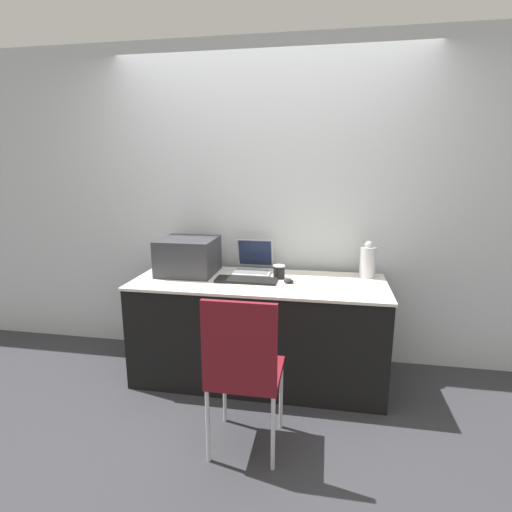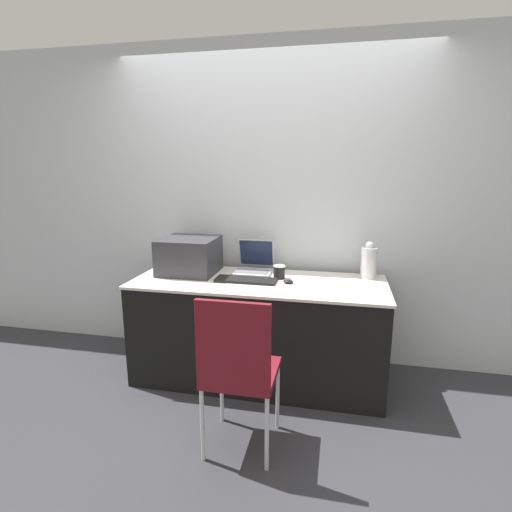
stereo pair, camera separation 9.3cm
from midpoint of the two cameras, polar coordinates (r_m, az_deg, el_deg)
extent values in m
plane|color=#333338|center=(3.00, -0.15, -20.05)|extent=(14.00, 14.00, 0.00)
cube|color=silver|center=(3.33, 2.79, 7.15)|extent=(8.00, 0.05, 2.60)
cube|color=black|center=(3.12, 1.23, -10.67)|extent=(1.86, 0.70, 0.77)
cube|color=silver|center=(2.99, 1.26, -3.73)|extent=(1.88, 0.72, 0.02)
cube|color=#333338|center=(3.21, -8.68, 0.07)|extent=(0.43, 0.42, 0.28)
cube|color=black|center=(3.15, -9.01, 1.96)|extent=(0.35, 0.32, 0.05)
cube|color=#B7B7BC|center=(3.18, 0.32, -2.34)|extent=(0.30, 0.24, 0.02)
cube|color=slate|center=(3.16, 0.28, -2.21)|extent=(0.27, 0.13, 0.00)
cube|color=#B7B7BC|center=(3.30, 0.87, 0.43)|extent=(0.30, 0.07, 0.23)
cube|color=#192342|center=(3.29, 0.84, 0.44)|extent=(0.27, 0.06, 0.21)
cube|color=black|center=(2.96, -0.55, -3.45)|extent=(0.45, 0.16, 0.02)
cylinder|color=black|center=(3.04, 4.21, -2.36)|extent=(0.09, 0.09, 0.09)
cylinder|color=white|center=(3.03, 4.23, -1.43)|extent=(0.09, 0.09, 0.01)
ellipsoid|color=black|center=(2.93, 5.57, -3.66)|extent=(0.07, 0.06, 0.03)
cylinder|color=silver|center=(3.16, 16.63, -0.96)|extent=(0.12, 0.12, 0.24)
sphere|color=silver|center=(3.13, 16.79, 1.42)|extent=(0.07, 0.07, 0.07)
cube|color=maroon|center=(2.40, -0.87, -16.30)|extent=(0.40, 0.40, 0.04)
cube|color=maroon|center=(2.12, -2.05, -12.61)|extent=(0.40, 0.03, 0.48)
cylinder|color=silver|center=(2.71, -3.89, -18.48)|extent=(0.02, 0.02, 0.44)
cylinder|color=silver|center=(2.65, 4.17, -19.33)|extent=(0.02, 0.02, 0.44)
cylinder|color=silver|center=(2.42, -6.47, -22.86)|extent=(0.02, 0.02, 0.44)
cylinder|color=silver|center=(2.35, 2.81, -24.06)|extent=(0.02, 0.02, 0.44)
camera|label=1|loc=(0.05, -89.10, 0.21)|focal=28.00mm
camera|label=2|loc=(0.05, 90.90, -0.21)|focal=28.00mm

